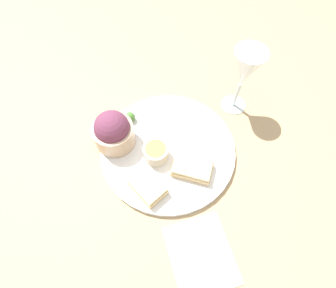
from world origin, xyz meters
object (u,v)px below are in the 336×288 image
salad_bowl (113,131)px  sauce_ramekin (156,152)px  cheese_toast_far (148,187)px  napkin (201,255)px  cheese_toast_near (192,168)px  wine_glass (245,71)px

salad_bowl → sauce_ramekin: size_ratio=1.69×
cheese_toast_far → napkin: bearing=-10.0°
cheese_toast_near → cheese_toast_far: bearing=-115.4°
salad_bowl → cheese_toast_far: (0.14, -0.04, -0.03)m
sauce_ramekin → wine_glass: 0.27m
napkin → salad_bowl: bearing=167.5°
cheese_toast_far → cheese_toast_near: bearing=64.6°
salad_bowl → cheese_toast_far: size_ratio=1.18×
napkin → sauce_ramekin: bearing=154.3°
sauce_ramekin → cheese_toast_near: sauce_ramekin is taller
cheese_toast_near → napkin: cheese_toast_near is taller
salad_bowl → sauce_ramekin: (0.10, 0.03, -0.02)m
salad_bowl → cheese_toast_far: salad_bowl is taller
salad_bowl → napkin: 0.32m
cheese_toast_near → wine_glass: bearing=99.1°
sauce_ramekin → napkin: sauce_ramekin is taller
sauce_ramekin → wine_glass: bearing=79.0°
cheese_toast_near → napkin: bearing=-45.6°
cheese_toast_far → wine_glass: wine_glass is taller
wine_glass → salad_bowl: bearing=-117.6°
sauce_ramekin → cheese_toast_far: (0.04, -0.07, -0.01)m
salad_bowl → sauce_ramekin: bearing=18.0°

